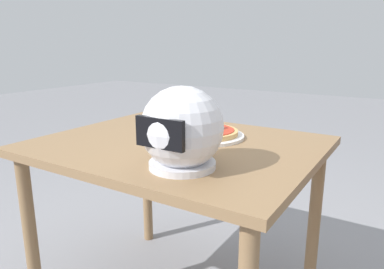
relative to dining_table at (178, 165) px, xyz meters
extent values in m
cube|color=olive|center=(0.00, 0.00, 0.08)|extent=(1.01, 0.82, 0.03)
cylinder|color=olive|center=(-0.45, -0.35, -0.28)|extent=(0.05, 0.05, 0.69)
cylinder|color=olive|center=(0.45, -0.35, -0.28)|extent=(0.05, 0.05, 0.69)
cylinder|color=olive|center=(0.45, 0.35, -0.28)|extent=(0.05, 0.05, 0.69)
cylinder|color=white|center=(-0.06, -0.12, 0.10)|extent=(0.30, 0.30, 0.01)
cylinder|color=tan|center=(-0.06, -0.12, 0.11)|extent=(0.25, 0.25, 0.02)
cylinder|color=red|center=(-0.06, -0.12, 0.12)|extent=(0.22, 0.22, 0.00)
sphere|color=#234C1E|center=(0.03, -0.12, 0.14)|extent=(0.04, 0.04, 0.04)
sphere|color=#234C1E|center=(0.01, -0.12, 0.14)|extent=(0.04, 0.04, 0.04)
sphere|color=#234C1E|center=(-0.09, -0.15, 0.14)|extent=(0.04, 0.04, 0.04)
sphere|color=#234C1E|center=(0.03, -0.11, 0.13)|extent=(0.02, 0.02, 0.02)
cylinder|color=#E0D172|center=(-0.02, -0.18, 0.13)|extent=(0.03, 0.03, 0.02)
cylinder|color=#E0D172|center=(-0.06, -0.19, 0.13)|extent=(0.02, 0.02, 0.02)
cylinder|color=#E0D172|center=(-0.02, -0.04, 0.13)|extent=(0.02, 0.02, 0.02)
cylinder|color=#E0D172|center=(-0.06, -0.17, 0.13)|extent=(0.02, 0.02, 0.02)
sphere|color=silver|center=(-0.17, 0.23, 0.21)|extent=(0.24, 0.24, 0.24)
cylinder|color=silver|center=(-0.17, 0.23, 0.10)|extent=(0.20, 0.20, 0.02)
cube|color=black|center=(-0.17, 0.34, 0.22)|extent=(0.15, 0.02, 0.08)
camera|label=1|loc=(-0.73, 1.07, 0.45)|focal=33.55mm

